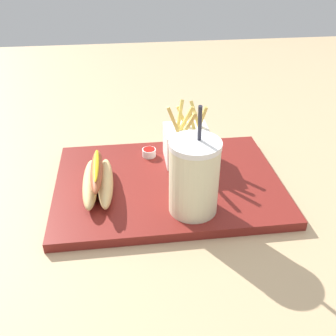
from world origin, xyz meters
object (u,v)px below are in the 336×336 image
object	(u,v)px
soda_cup	(194,177)
hot_dog_1	(98,180)
ketchup_cup_1	(149,152)
fries_basket	(186,144)

from	to	relation	value
soda_cup	hot_dog_1	xyz separation A→B (m)	(-0.18, 0.08, -0.05)
soda_cup	ketchup_cup_1	xyz separation A→B (m)	(-0.07, 0.21, -0.06)
ketchup_cup_1	soda_cup	bearing A→B (deg)	-72.36
fries_basket	ketchup_cup_1	xyz separation A→B (m)	(-0.08, 0.03, -0.03)
soda_cup	hot_dog_1	distance (m)	0.20
hot_dog_1	ketchup_cup_1	distance (m)	0.17
soda_cup	ketchup_cup_1	world-z (taller)	soda_cup
fries_basket	ketchup_cup_1	bearing A→B (deg)	162.07
hot_dog_1	soda_cup	bearing A→B (deg)	-24.63
hot_dog_1	ketchup_cup_1	xyz separation A→B (m)	(0.11, 0.13, -0.02)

